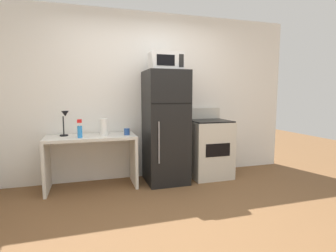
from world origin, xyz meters
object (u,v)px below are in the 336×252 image
at_px(desk_lamp, 65,119).
at_px(desk, 92,151).
at_px(paper_towel_roll, 104,127).
at_px(microwave, 166,62).
at_px(refrigerator, 165,127).
at_px(oven_range, 209,148).
at_px(coffee_mug, 127,132).
at_px(spray_bottle, 80,130).

bearing_deg(desk_lamp, desk, -13.06).
xyz_separation_m(paper_towel_roll, microwave, (0.90, -0.03, 0.94)).
bearing_deg(paper_towel_roll, desk_lamp, 167.85).
xyz_separation_m(paper_towel_roll, refrigerator, (0.90, -0.01, -0.03)).
xyz_separation_m(desk, paper_towel_roll, (0.18, -0.03, 0.34)).
bearing_deg(desk_lamp, oven_range, -2.45).
distance_m(desk_lamp, coffee_mug, 0.87).
distance_m(desk_lamp, oven_range, 2.23).
height_order(desk, desk_lamp, desk_lamp).
xyz_separation_m(desk, microwave, (1.08, -0.06, 1.28)).
xyz_separation_m(desk_lamp, coffee_mug, (0.84, -0.15, -0.19)).
bearing_deg(desk, desk_lamp, 166.94).
xyz_separation_m(desk, refrigerator, (1.08, -0.04, 0.31)).
bearing_deg(oven_range, desk, 179.57).
relative_size(paper_towel_roll, coffee_mug, 2.53).
distance_m(spray_bottle, oven_range, 2.01).
distance_m(refrigerator, microwave, 0.97).
bearing_deg(paper_towel_roll, refrigerator, -0.50).
bearing_deg(microwave, oven_range, 3.70).
bearing_deg(paper_towel_roll, desk, 169.61).
relative_size(desk, microwave, 2.68).
distance_m(paper_towel_roll, microwave, 1.30).
bearing_deg(paper_towel_roll, microwave, -1.84).
distance_m(desk, desk_lamp, 0.58).
relative_size(paper_towel_roll, spray_bottle, 0.96).
height_order(desk_lamp, microwave, microwave).
height_order(paper_towel_roll, microwave, microwave).
height_order(paper_towel_roll, refrigerator, refrigerator).
bearing_deg(desk, spray_bottle, -137.47).
height_order(desk, refrigerator, refrigerator).
bearing_deg(paper_towel_roll, coffee_mug, -6.29).
xyz_separation_m(paper_towel_roll, spray_bottle, (-0.32, -0.10, -0.02)).
height_order(desk_lamp, coffee_mug, desk_lamp).
bearing_deg(paper_towel_roll, oven_range, 0.66).
bearing_deg(desk_lamp, paper_towel_roll, -12.15).
relative_size(desk_lamp, coffee_mug, 3.72).
bearing_deg(spray_bottle, refrigerator, 4.24).
bearing_deg(microwave, refrigerator, 90.31).
height_order(microwave, oven_range, microwave).
bearing_deg(oven_range, coffee_mug, -177.68).
distance_m(spray_bottle, refrigerator, 1.23).
relative_size(coffee_mug, refrigerator, 0.06).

